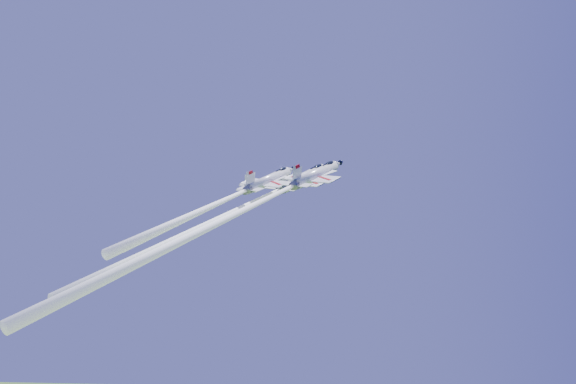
# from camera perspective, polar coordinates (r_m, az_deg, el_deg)

# --- Properties ---
(jet_lead) EXTENTS (26.27, 44.94, 47.06)m
(jet_lead) POSITION_cam_1_polar(r_m,az_deg,el_deg) (112.01, -5.07, -1.90)
(jet_lead) COLOR white
(jet_left) EXTENTS (18.27, 30.51, 28.74)m
(jet_left) POSITION_cam_1_polar(r_m,az_deg,el_deg) (119.19, -5.86, -0.84)
(jet_left) COLOR white
(jet_right) EXTENTS (26.43, 45.89, 50.95)m
(jet_right) POSITION_cam_1_polar(r_m,az_deg,el_deg) (98.99, -5.41, -2.33)
(jet_right) COLOR white
(jet_slot) EXTENTS (18.55, 30.99, 29.32)m
(jet_slot) POSITION_cam_1_polar(r_m,az_deg,el_deg) (108.37, -5.98, -0.86)
(jet_slot) COLOR white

